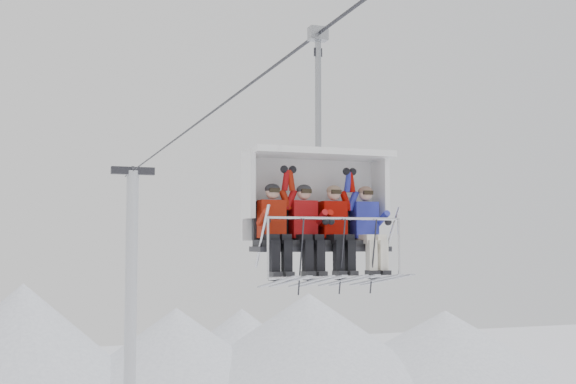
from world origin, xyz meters
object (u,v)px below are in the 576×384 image
object	(u,v)px
chairlift_carrier	(316,199)
skier_center_left	(306,227)
skier_far_left	(274,227)
skier_far_right	(368,228)
skier_center_right	(336,227)
lift_tower_right	(130,334)

from	to	relation	value
chairlift_carrier	skier_center_left	world-z (taller)	chairlift_carrier
skier_far_left	skier_far_right	xyz separation A→B (m)	(1.56, 0.00, 0.00)
skier_far_right	skier_center_right	bearing A→B (deg)	180.00
skier_far_right	skier_center_left	bearing A→B (deg)	180.00
lift_tower_right	skier_far_right	distance (m)	24.06
lift_tower_right	skier_center_left	world-z (taller)	lift_tower_right
skier_center_left	skier_center_right	world-z (taller)	same
lift_tower_right	chairlift_carrier	bearing A→B (deg)	-90.00
skier_far_left	skier_center_right	size ratio (longest dim) A/B	1.00
skier_center_right	skier_far_left	bearing A→B (deg)	180.00
skier_center_right	lift_tower_right	bearing A→B (deg)	90.53
chairlift_carrier	skier_far_right	size ratio (longest dim) A/B	2.36
chairlift_carrier	skier_far_left	distance (m)	0.97
skier_center_left	skier_far_right	xyz separation A→B (m)	(1.05, 0.00, 0.00)
skier_far_left	lift_tower_right	bearing A→B (deg)	88.07
skier_far_right	skier_far_left	bearing A→B (deg)	180.00
skier_far_right	lift_tower_right	bearing A→B (deg)	91.86
skier_center_left	skier_center_right	size ratio (longest dim) A/B	1.00
skier_center_left	skier_center_right	bearing A→B (deg)	0.00
chairlift_carrier	skier_center_left	distance (m)	0.62
skier_center_right	skier_far_right	bearing A→B (deg)	0.00
skier_center_left	skier_far_right	world-z (taller)	same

